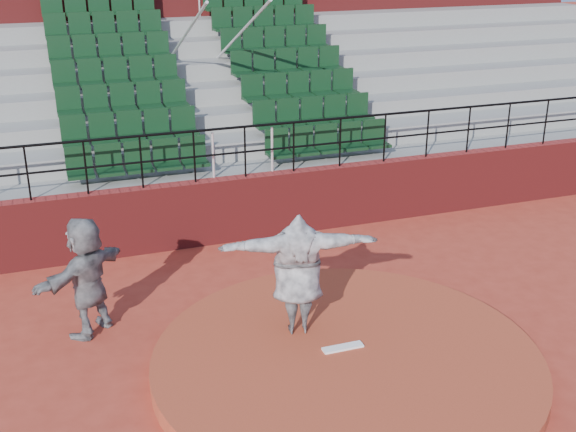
# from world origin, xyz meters

# --- Properties ---
(ground) EXTENTS (90.00, 90.00, 0.00)m
(ground) POSITION_xyz_m (0.00, 0.00, 0.00)
(ground) COLOR #A13524
(ground) RESTS_ON ground
(pitchers_mound) EXTENTS (5.50, 5.50, 0.25)m
(pitchers_mound) POSITION_xyz_m (0.00, 0.00, 0.12)
(pitchers_mound) COLOR #A13D24
(pitchers_mound) RESTS_ON ground
(pitching_rubber) EXTENTS (0.60, 0.15, 0.03)m
(pitching_rubber) POSITION_xyz_m (0.00, 0.15, 0.27)
(pitching_rubber) COLOR white
(pitching_rubber) RESTS_ON pitchers_mound
(boundary_wall) EXTENTS (24.00, 0.30, 1.30)m
(boundary_wall) POSITION_xyz_m (0.00, 5.00, 0.65)
(boundary_wall) COLOR maroon
(boundary_wall) RESTS_ON ground
(wall_railing) EXTENTS (24.04, 0.05, 1.03)m
(wall_railing) POSITION_xyz_m (0.00, 5.00, 2.03)
(wall_railing) COLOR black
(wall_railing) RESTS_ON boundary_wall
(seating_deck) EXTENTS (24.00, 5.97, 4.63)m
(seating_deck) POSITION_xyz_m (0.00, 8.65, 1.43)
(seating_deck) COLOR gray
(seating_deck) RESTS_ON ground
(press_box_facade) EXTENTS (24.00, 3.00, 7.10)m
(press_box_facade) POSITION_xyz_m (0.00, 12.60, 3.55)
(press_box_facade) COLOR maroon
(press_box_facade) RESTS_ON ground
(pitcher) EXTENTS (2.36, 1.07, 1.85)m
(pitcher) POSITION_xyz_m (-0.43, 0.85, 1.18)
(pitcher) COLOR black
(pitcher) RESTS_ON pitchers_mound
(fielder) EXTENTS (1.69, 1.58, 1.89)m
(fielder) POSITION_xyz_m (-3.29, 2.26, 0.95)
(fielder) COLOR black
(fielder) RESTS_ON ground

